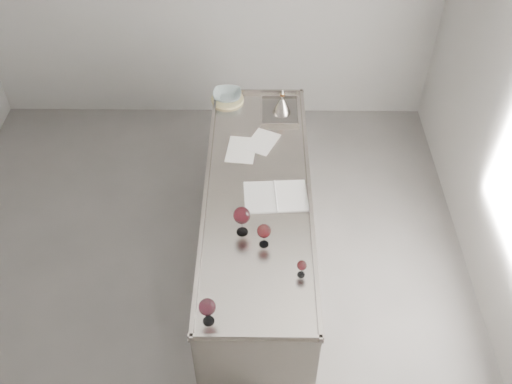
{
  "coord_description": "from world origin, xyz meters",
  "views": [
    {
      "loc": [
        0.52,
        -2.58,
        3.8
      ],
      "look_at": [
        0.49,
        0.2,
        1.02
      ],
      "focal_mm": 40.0,
      "sensor_mm": 36.0,
      "label": 1
    }
  ],
  "objects_px": {
    "wine_glass_small": "(302,266)",
    "counter": "(258,233)",
    "wine_glass_middle": "(242,216)",
    "notebook": "(276,197)",
    "wine_glass_right": "(264,232)",
    "ceramic_bowl": "(227,95)",
    "wine_glass_left": "(207,308)",
    "wine_funnel": "(282,106)"
  },
  "relations": [
    {
      "from": "counter",
      "to": "wine_glass_left",
      "type": "relative_size",
      "value": 12.44
    },
    {
      "from": "wine_glass_middle",
      "to": "wine_funnel",
      "type": "distance_m",
      "value": 1.34
    },
    {
      "from": "wine_glass_right",
      "to": "wine_glass_left",
      "type": "bearing_deg",
      "value": -118.83
    },
    {
      "from": "wine_glass_left",
      "to": "notebook",
      "type": "height_order",
      "value": "wine_glass_left"
    },
    {
      "from": "wine_glass_middle",
      "to": "wine_glass_right",
      "type": "bearing_deg",
      "value": -36.22
    },
    {
      "from": "wine_glass_middle",
      "to": "wine_glass_small",
      "type": "xyz_separation_m",
      "value": [
        0.37,
        -0.35,
        -0.07
      ]
    },
    {
      "from": "wine_glass_middle",
      "to": "notebook",
      "type": "distance_m",
      "value": 0.42
    },
    {
      "from": "counter",
      "to": "wine_funnel",
      "type": "bearing_deg",
      "value": 78.16
    },
    {
      "from": "wine_glass_small",
      "to": "counter",
      "type": "bearing_deg",
      "value": 110.28
    },
    {
      "from": "wine_glass_middle",
      "to": "wine_funnel",
      "type": "height_order",
      "value": "wine_funnel"
    },
    {
      "from": "ceramic_bowl",
      "to": "wine_funnel",
      "type": "xyz_separation_m",
      "value": [
        0.46,
        -0.16,
        0.02
      ]
    },
    {
      "from": "wine_glass_right",
      "to": "ceramic_bowl",
      "type": "distance_m",
      "value": 1.61
    },
    {
      "from": "wine_glass_left",
      "to": "wine_glass_right",
      "type": "bearing_deg",
      "value": 61.17
    },
    {
      "from": "wine_glass_right",
      "to": "wine_funnel",
      "type": "xyz_separation_m",
      "value": [
        0.15,
        1.42,
        -0.06
      ]
    },
    {
      "from": "wine_glass_middle",
      "to": "ceramic_bowl",
      "type": "relative_size",
      "value": 0.92
    },
    {
      "from": "counter",
      "to": "wine_glass_small",
      "type": "height_order",
      "value": "wine_glass_small"
    },
    {
      "from": "wine_glass_middle",
      "to": "wine_glass_small",
      "type": "height_order",
      "value": "wine_glass_middle"
    },
    {
      "from": "counter",
      "to": "wine_funnel",
      "type": "distance_m",
      "value": 1.08
    },
    {
      "from": "ceramic_bowl",
      "to": "wine_glass_right",
      "type": "bearing_deg",
      "value": -78.93
    },
    {
      "from": "counter",
      "to": "notebook",
      "type": "xyz_separation_m",
      "value": [
        0.13,
        -0.07,
        0.47
      ]
    },
    {
      "from": "wine_glass_left",
      "to": "notebook",
      "type": "distance_m",
      "value": 1.1
    },
    {
      "from": "wine_glass_left",
      "to": "ceramic_bowl",
      "type": "height_order",
      "value": "wine_glass_left"
    },
    {
      "from": "counter",
      "to": "wine_glass_small",
      "type": "bearing_deg",
      "value": -69.72
    },
    {
      "from": "wine_glass_small",
      "to": "wine_glass_right",
      "type": "bearing_deg",
      "value": 133.58
    },
    {
      "from": "counter",
      "to": "ceramic_bowl",
      "type": "distance_m",
      "value": 1.23
    },
    {
      "from": "wine_glass_right",
      "to": "notebook",
      "type": "height_order",
      "value": "wine_glass_right"
    },
    {
      "from": "counter",
      "to": "notebook",
      "type": "relative_size",
      "value": 5.24
    },
    {
      "from": "counter",
      "to": "notebook",
      "type": "bearing_deg",
      "value": -28.6
    },
    {
      "from": "notebook",
      "to": "ceramic_bowl",
      "type": "relative_size",
      "value": 1.93
    },
    {
      "from": "counter",
      "to": "wine_funnel",
      "type": "height_order",
      "value": "wine_funnel"
    },
    {
      "from": "wine_glass_small",
      "to": "notebook",
      "type": "height_order",
      "value": "wine_glass_small"
    },
    {
      "from": "wine_glass_right",
      "to": "notebook",
      "type": "distance_m",
      "value": 0.46
    },
    {
      "from": "wine_glass_left",
      "to": "ceramic_bowl",
      "type": "bearing_deg",
      "value": 89.73
    },
    {
      "from": "counter",
      "to": "ceramic_bowl",
      "type": "xyz_separation_m",
      "value": [
        -0.27,
        1.08,
        0.52
      ]
    },
    {
      "from": "wine_glass_right",
      "to": "wine_funnel",
      "type": "bearing_deg",
      "value": 84.04
    },
    {
      "from": "wine_glass_small",
      "to": "ceramic_bowl",
      "type": "bearing_deg",
      "value": 106.5
    },
    {
      "from": "wine_glass_left",
      "to": "wine_glass_middle",
      "type": "distance_m",
      "value": 0.71
    },
    {
      "from": "wine_glass_left",
      "to": "wine_funnel",
      "type": "bearing_deg",
      "value": 76.83
    },
    {
      "from": "counter",
      "to": "wine_glass_small",
      "type": "distance_m",
      "value": 0.97
    },
    {
      "from": "counter",
      "to": "wine_glass_middle",
      "type": "xyz_separation_m",
      "value": [
        -0.1,
        -0.4,
        0.62
      ]
    },
    {
      "from": "wine_glass_small",
      "to": "ceramic_bowl",
      "type": "height_order",
      "value": "wine_glass_small"
    },
    {
      "from": "ceramic_bowl",
      "to": "notebook",
      "type": "bearing_deg",
      "value": -71.09
    }
  ]
}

